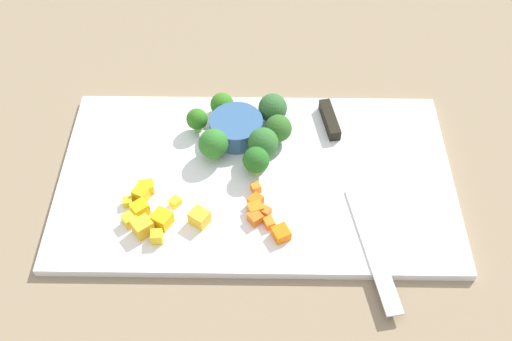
% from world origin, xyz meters
% --- Properties ---
extents(ground_plane, '(4.00, 4.00, 0.00)m').
position_xyz_m(ground_plane, '(0.00, 0.00, 0.00)').
color(ground_plane, '#8C795D').
extents(cutting_board, '(0.54, 0.31, 0.01)m').
position_xyz_m(cutting_board, '(0.00, 0.00, 0.01)').
color(cutting_board, white).
rests_on(cutting_board, ground_plane).
extents(prep_bowl, '(0.08, 0.08, 0.03)m').
position_xyz_m(prep_bowl, '(-0.03, 0.08, 0.03)').
color(prep_bowl, '#335C8E').
rests_on(prep_bowl, cutting_board).
extents(chef_knife, '(0.08, 0.35, 0.02)m').
position_xyz_m(chef_knife, '(0.12, 0.02, 0.02)').
color(chef_knife, silver).
rests_on(chef_knife, cutting_board).
extents(carrot_dice_0, '(0.02, 0.02, 0.01)m').
position_xyz_m(carrot_dice_0, '(0.01, -0.06, 0.02)').
color(carrot_dice_0, orange).
rests_on(carrot_dice_0, cutting_board).
extents(carrot_dice_1, '(0.02, 0.02, 0.01)m').
position_xyz_m(carrot_dice_1, '(0.02, -0.08, 0.02)').
color(carrot_dice_1, orange).
rests_on(carrot_dice_1, cutting_board).
extents(carrot_dice_2, '(0.02, 0.02, 0.01)m').
position_xyz_m(carrot_dice_2, '(0.00, -0.08, 0.02)').
color(carrot_dice_2, orange).
rests_on(carrot_dice_2, cutting_board).
extents(carrot_dice_3, '(0.02, 0.02, 0.01)m').
position_xyz_m(carrot_dice_3, '(0.00, -0.05, 0.02)').
color(carrot_dice_3, orange).
rests_on(carrot_dice_3, cutting_board).
extents(carrot_dice_4, '(0.02, 0.02, 0.01)m').
position_xyz_m(carrot_dice_4, '(0.00, -0.03, 0.02)').
color(carrot_dice_4, orange).
rests_on(carrot_dice_4, cutting_board).
extents(carrot_dice_5, '(0.03, 0.03, 0.01)m').
position_xyz_m(carrot_dice_5, '(0.03, -0.10, 0.02)').
color(carrot_dice_5, orange).
rests_on(carrot_dice_5, cutting_board).
extents(carrot_dice_6, '(0.02, 0.02, 0.01)m').
position_xyz_m(carrot_dice_6, '(-0.00, -0.06, 0.02)').
color(carrot_dice_6, orange).
rests_on(carrot_dice_6, cutting_board).
extents(pepper_dice_0, '(0.02, 0.02, 0.02)m').
position_xyz_m(pepper_dice_0, '(-0.16, -0.08, 0.02)').
color(pepper_dice_0, yellow).
rests_on(pepper_dice_0, cutting_board).
extents(pepper_dice_1, '(0.03, 0.03, 0.02)m').
position_xyz_m(pepper_dice_1, '(-0.15, -0.07, 0.02)').
color(pepper_dice_1, yellow).
rests_on(pepper_dice_1, cutting_board).
extents(pepper_dice_2, '(0.02, 0.02, 0.02)m').
position_xyz_m(pepper_dice_2, '(-0.12, -0.11, 0.02)').
color(pepper_dice_2, yellow).
rests_on(pepper_dice_2, cutting_board).
extents(pepper_dice_3, '(0.03, 0.03, 0.02)m').
position_xyz_m(pepper_dice_3, '(-0.12, -0.08, 0.02)').
color(pepper_dice_3, yellow).
rests_on(pepper_dice_3, cutting_board).
extents(pepper_dice_4, '(0.01, 0.01, 0.01)m').
position_xyz_m(pepper_dice_4, '(-0.17, -0.05, 0.02)').
color(pepper_dice_4, yellow).
rests_on(pepper_dice_4, cutting_board).
extents(pepper_dice_5, '(0.02, 0.02, 0.01)m').
position_xyz_m(pepper_dice_5, '(-0.15, -0.03, 0.02)').
color(pepper_dice_5, yellow).
rests_on(pepper_dice_5, cutting_board).
extents(pepper_dice_6, '(0.03, 0.03, 0.02)m').
position_xyz_m(pepper_dice_6, '(-0.07, -0.08, 0.02)').
color(pepper_dice_6, yellow).
rests_on(pepper_dice_6, cutting_board).
extents(pepper_dice_7, '(0.02, 0.02, 0.02)m').
position_xyz_m(pepper_dice_7, '(-0.15, -0.04, 0.02)').
color(pepper_dice_7, yellow).
rests_on(pepper_dice_7, cutting_board).
extents(pepper_dice_8, '(0.02, 0.02, 0.01)m').
position_xyz_m(pepper_dice_8, '(-0.11, -0.05, 0.02)').
color(pepper_dice_8, yellow).
rests_on(pepper_dice_8, cutting_board).
extents(pepper_dice_9, '(0.03, 0.03, 0.02)m').
position_xyz_m(pepper_dice_9, '(-0.14, -0.10, 0.02)').
color(pepper_dice_9, yellow).
rests_on(pepper_dice_9, cutting_board).
extents(broccoli_floret_0, '(0.03, 0.03, 0.04)m').
position_xyz_m(broccoli_floret_0, '(-0.09, 0.08, 0.03)').
color(broccoli_floret_0, '#88BA5E').
rests_on(broccoli_floret_0, cutting_board).
extents(broccoli_floret_1, '(0.04, 0.04, 0.04)m').
position_xyz_m(broccoli_floret_1, '(0.03, 0.07, 0.04)').
color(broccoli_floret_1, '#8CB154').
rests_on(broccoli_floret_1, cutting_board).
extents(broccoli_floret_2, '(0.04, 0.04, 0.04)m').
position_xyz_m(broccoli_floret_2, '(-0.00, 0.01, 0.04)').
color(broccoli_floret_2, '#89B554').
rests_on(broccoli_floret_2, cutting_board).
extents(broccoli_floret_3, '(0.04, 0.04, 0.04)m').
position_xyz_m(broccoli_floret_3, '(0.02, 0.11, 0.03)').
color(broccoli_floret_3, '#89BD58').
rests_on(broccoli_floret_3, cutting_board).
extents(broccoli_floret_4, '(0.04, 0.04, 0.05)m').
position_xyz_m(broccoli_floret_4, '(-0.06, 0.03, 0.04)').
color(broccoli_floret_4, '#80B864').
rests_on(broccoli_floret_4, cutting_board).
extents(broccoli_floret_5, '(0.04, 0.04, 0.05)m').
position_xyz_m(broccoli_floret_5, '(0.01, 0.04, 0.04)').
color(broccoli_floret_5, '#83BD5D').
rests_on(broccoli_floret_5, cutting_board).
extents(broccoli_floret_6, '(0.04, 0.04, 0.04)m').
position_xyz_m(broccoli_floret_6, '(-0.05, 0.12, 0.03)').
color(broccoli_floret_6, '#90B766').
rests_on(broccoli_floret_6, cutting_board).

